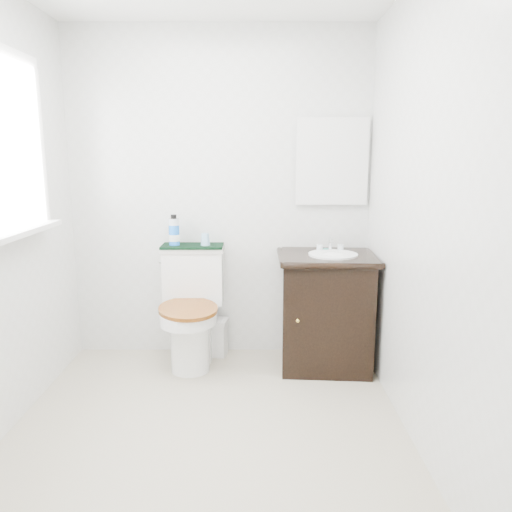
{
  "coord_description": "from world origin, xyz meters",
  "views": [
    {
      "loc": [
        0.27,
        -2.48,
        1.49
      ],
      "look_at": [
        0.27,
        0.75,
        0.84
      ],
      "focal_mm": 35.0,
      "sensor_mm": 36.0,
      "label": 1
    }
  ],
  "objects_px": {
    "toilet": "(192,314)",
    "cup": "(205,239)",
    "trash_bin": "(215,337)",
    "vanity": "(327,308)",
    "mouthwash_bottle": "(174,231)"
  },
  "relations": [
    {
      "from": "toilet",
      "to": "cup",
      "type": "relative_size",
      "value": 9.72
    },
    {
      "from": "vanity",
      "to": "cup",
      "type": "bearing_deg",
      "value": 168.63
    },
    {
      "from": "trash_bin",
      "to": "vanity",
      "type": "bearing_deg",
      "value": -13.56
    },
    {
      "from": "vanity",
      "to": "mouthwash_bottle",
      "type": "height_order",
      "value": "mouthwash_bottle"
    },
    {
      "from": "mouthwash_bottle",
      "to": "toilet",
      "type": "bearing_deg",
      "value": -42.41
    },
    {
      "from": "trash_bin",
      "to": "mouthwash_bottle",
      "type": "height_order",
      "value": "mouthwash_bottle"
    },
    {
      "from": "toilet",
      "to": "vanity",
      "type": "bearing_deg",
      "value": -3.69
    },
    {
      "from": "toilet",
      "to": "mouthwash_bottle",
      "type": "relative_size",
      "value": 3.78
    },
    {
      "from": "vanity",
      "to": "trash_bin",
      "type": "height_order",
      "value": "vanity"
    },
    {
      "from": "mouthwash_bottle",
      "to": "cup",
      "type": "bearing_deg",
      "value": -1.36
    },
    {
      "from": "mouthwash_bottle",
      "to": "cup",
      "type": "height_order",
      "value": "mouthwash_bottle"
    },
    {
      "from": "toilet",
      "to": "cup",
      "type": "height_order",
      "value": "cup"
    },
    {
      "from": "vanity",
      "to": "cup",
      "type": "xyz_separation_m",
      "value": [
        -0.87,
        0.17,
        0.47
      ]
    },
    {
      "from": "trash_bin",
      "to": "cup",
      "type": "xyz_separation_m",
      "value": [
        -0.05,
        -0.02,
        0.75
      ]
    },
    {
      "from": "toilet",
      "to": "mouthwash_bottle",
      "type": "xyz_separation_m",
      "value": [
        -0.13,
        0.12,
        0.59
      ]
    }
  ]
}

